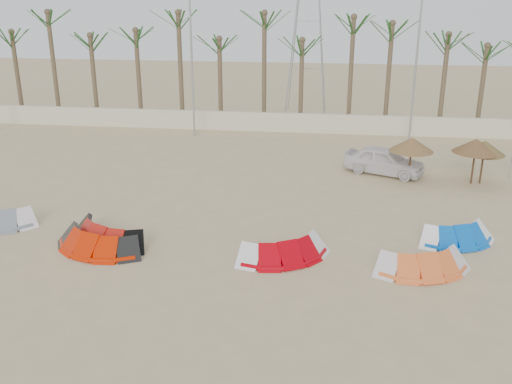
# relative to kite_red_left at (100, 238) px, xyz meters

# --- Properties ---
(ground) EXTENTS (120.00, 120.00, 0.00)m
(ground) POSITION_rel_kite_red_left_xyz_m (5.54, -2.57, -0.42)
(ground) COLOR tan
(ground) RESTS_ON ground
(boundary_wall) EXTENTS (60.00, 0.30, 1.30)m
(boundary_wall) POSITION_rel_kite_red_left_xyz_m (5.54, 19.43, 0.23)
(boundary_wall) COLOR beige
(boundary_wall) RESTS_ON ground
(palm_line) EXTENTS (52.00, 4.00, 7.70)m
(palm_line) POSITION_rel_kite_red_left_xyz_m (6.21, 20.93, 6.02)
(palm_line) COLOR brown
(palm_line) RESTS_ON ground
(lamp_b) EXTENTS (1.25, 0.14, 11.00)m
(lamp_b) POSITION_rel_kite_red_left_xyz_m (-0.42, 17.43, 5.35)
(lamp_b) COLOR #A5A8AD
(lamp_b) RESTS_ON ground
(lamp_c) EXTENTS (1.25, 0.14, 11.00)m
(lamp_c) POSITION_rel_kite_red_left_xyz_m (13.58, 17.43, 5.35)
(lamp_c) COLOR #A5A8AD
(lamp_c) RESTS_ON ground
(pylon) EXTENTS (3.00, 3.00, 14.00)m
(pylon) POSITION_rel_kite_red_left_xyz_m (6.54, 25.43, -0.42)
(pylon) COLOR #A5A8AD
(pylon) RESTS_ON ground
(kite_red_left) EXTENTS (3.97, 2.49, 0.90)m
(kite_red_left) POSITION_rel_kite_red_left_xyz_m (0.00, 0.00, 0.00)
(kite_red_left) COLOR red
(kite_red_left) RESTS_ON ground
(kite_red_mid) EXTENTS (4.05, 2.83, 0.90)m
(kite_red_mid) POSITION_rel_kite_red_left_xyz_m (0.07, 0.75, -0.00)
(kite_red_mid) COLOR #B4190F
(kite_red_mid) RESTS_ON ground
(kite_red_right) EXTENTS (3.98, 2.89, 0.90)m
(kite_red_right) POSITION_rel_kite_red_left_xyz_m (7.03, 0.23, -0.00)
(kite_red_right) COLOR #B5000B
(kite_red_right) RESTS_ON ground
(kite_orange) EXTENTS (3.67, 2.35, 0.90)m
(kite_orange) POSITION_rel_kite_red_left_xyz_m (11.91, -0.17, -0.00)
(kite_orange) COLOR orange
(kite_orange) RESTS_ON ground
(kite_blue) EXTENTS (3.41, 2.39, 0.90)m
(kite_blue) POSITION_rel_kite_red_left_xyz_m (13.60, 2.43, -0.00)
(kite_blue) COLOR blue
(kite_blue) RESTS_ON ground
(parasol_left) EXTENTS (2.24, 2.24, 2.27)m
(parasol_left) POSITION_rel_kite_red_left_xyz_m (12.63, 9.79, 1.50)
(parasol_left) COLOR #4C331E
(parasol_left) RESTS_ON ground
(parasol_mid) EXTENTS (2.28, 2.28, 2.34)m
(parasol_mid) POSITION_rel_kite_red_left_xyz_m (15.72, 9.69, 1.56)
(parasol_mid) COLOR #4C331E
(parasol_mid) RESTS_ON ground
(parasol_right) EXTENTS (2.06, 2.06, 2.24)m
(parasol_right) POSITION_rel_kite_red_left_xyz_m (16.17, 9.79, 1.46)
(parasol_right) COLOR #4C331E
(parasol_right) RESTS_ON ground
(car) EXTENTS (4.53, 3.18, 1.43)m
(car) POSITION_rel_kite_red_left_xyz_m (11.44, 10.77, 0.30)
(car) COLOR white
(car) RESTS_ON ground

